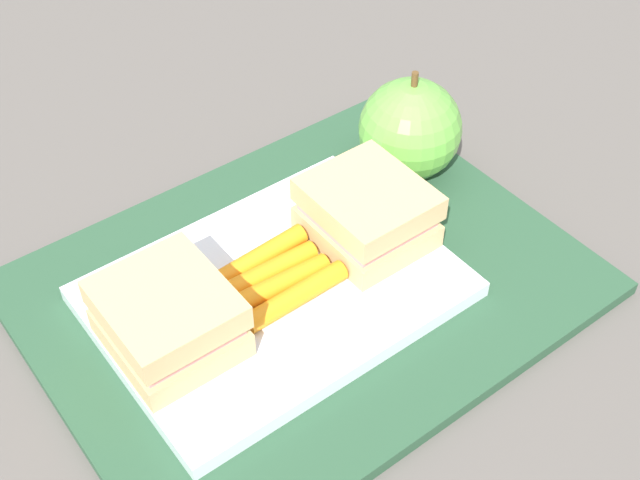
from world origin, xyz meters
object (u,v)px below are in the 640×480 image
at_px(food_tray, 275,291).
at_px(carrot_sticks_bundle, 275,278).
at_px(sandwich_half_left, 168,318).
at_px(apple, 410,129).
at_px(sandwich_half_right, 367,213).

distance_m(food_tray, carrot_sticks_bundle, 0.01).
distance_m(sandwich_half_left, apple, 0.24).
xyz_separation_m(food_tray, apple, (0.16, 0.05, 0.03)).
height_order(sandwich_half_left, apple, apple).
bearing_deg(carrot_sticks_bundle, sandwich_half_left, -179.79).
relative_size(sandwich_half_right, apple, 0.89).
height_order(sandwich_half_left, sandwich_half_right, same).
bearing_deg(sandwich_half_right, sandwich_half_left, 180.00).
xyz_separation_m(sandwich_half_left, sandwich_half_right, (0.16, 0.00, 0.00)).
bearing_deg(food_tray, apple, 16.80).
bearing_deg(apple, sandwich_half_right, -149.46).
relative_size(carrot_sticks_bundle, apple, 0.88).
height_order(sandwich_half_right, carrot_sticks_bundle, sandwich_half_right).
bearing_deg(sandwich_half_left, sandwich_half_right, 0.00).
bearing_deg(carrot_sticks_bundle, food_tray, -126.37).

